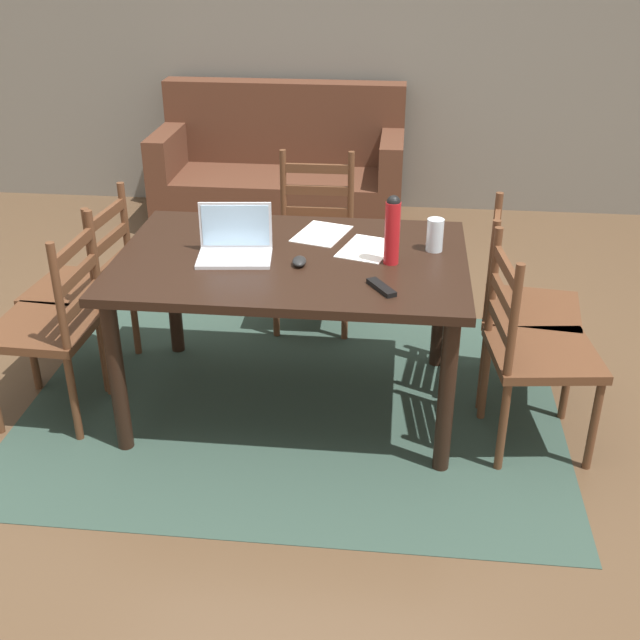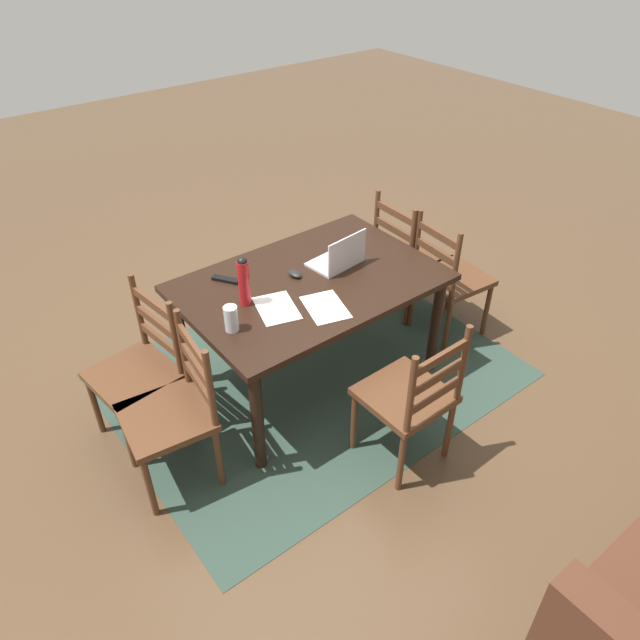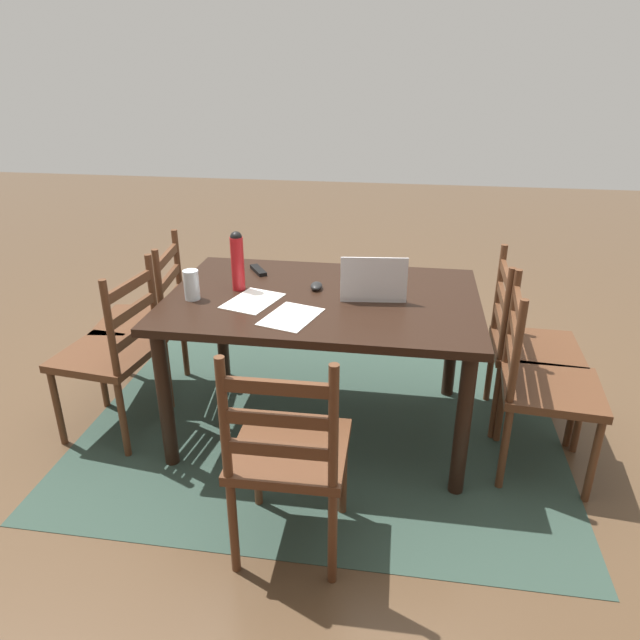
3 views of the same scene
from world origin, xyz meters
name	(u,v)px [view 2 (image 2 of 3)]	position (x,y,z in m)	size (l,w,h in m)	color
ground_plane	(311,374)	(0.00, 0.00, 0.00)	(14.00, 14.00, 0.00)	brown
area_rug	(311,374)	(0.00, 0.00, 0.00)	(2.52, 1.95, 0.01)	#2D4238
dining_table	(310,292)	(0.00, 0.00, 0.67)	(1.55, 1.04, 0.76)	black
chair_left_far	(449,278)	(-1.06, 0.20, 0.46)	(0.48, 0.48, 0.95)	#56331E
chair_left_near	(407,255)	(-1.06, -0.21, 0.46)	(0.45, 0.45, 0.95)	#56331E
chair_right_far	(173,413)	(1.06, 0.21, 0.46)	(0.49, 0.49, 0.95)	#56331E
chair_far_head	(410,398)	(0.00, 0.89, 0.46)	(0.45, 0.45, 0.95)	#56331E
chair_right_near	(139,371)	(1.06, -0.21, 0.46)	(0.49, 0.49, 0.95)	#56331E
laptop	(340,258)	(-0.25, -0.02, 0.82)	(0.34, 0.25, 0.23)	silver
water_bottle	(244,280)	(0.44, -0.03, 0.92)	(0.07, 0.07, 0.31)	red
drinking_glass	(231,319)	(0.63, 0.14, 0.84)	(0.08, 0.08, 0.15)	silver
computer_mouse	(295,274)	(0.05, -0.09, 0.78)	(0.06, 0.10, 0.03)	black
tv_remote	(226,280)	(0.41, -0.30, 0.77)	(0.04, 0.17, 0.02)	black
paper_stack_left	(325,307)	(0.10, 0.28, 0.77)	(0.21, 0.30, 0.00)	white
paper_stack_right	(277,308)	(0.33, 0.12, 0.77)	(0.21, 0.30, 0.00)	white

